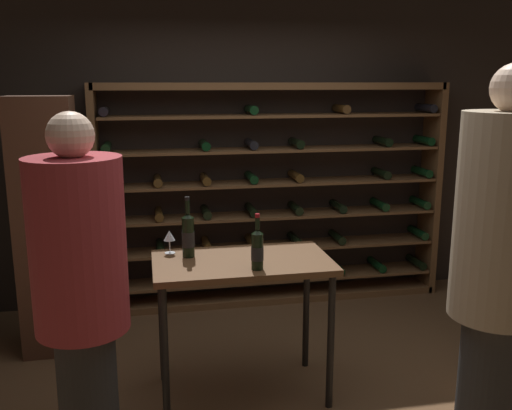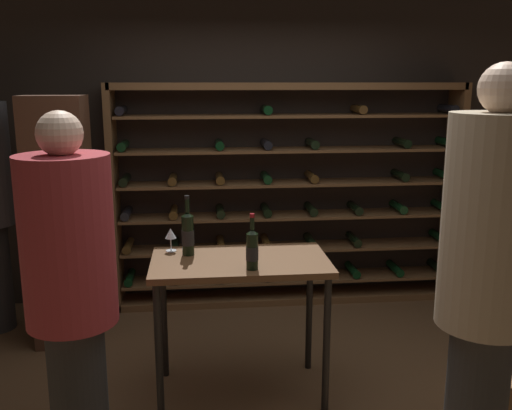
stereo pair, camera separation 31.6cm
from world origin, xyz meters
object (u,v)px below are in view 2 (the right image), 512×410
person_bystander_dark_jacket (488,271)px  wine_bottle_gold_foil (188,233)px  display_cabinet (62,223)px  wine_crate (512,402)px  person_bystander_red_print (70,279)px  wine_bottle_black_capsule (252,249)px  wine_glass_stemmed_left (171,235)px  tasting_table (240,276)px  wine_rack (288,198)px

person_bystander_dark_jacket → wine_bottle_gold_foil: person_bystander_dark_jacket is taller
person_bystander_dark_jacket → display_cabinet: (-2.32, 1.92, -0.20)m
wine_bottle_gold_foil → wine_crate: bearing=-20.9°
person_bystander_red_print → wine_bottle_black_capsule: bearing=-43.6°
person_bystander_dark_jacket → wine_glass_stemmed_left: size_ratio=13.66×
person_bystander_red_print → tasting_table: bearing=-32.5°
wine_bottle_black_capsule → wine_bottle_gold_foil: bearing=139.6°
person_bystander_red_print → wine_bottle_gold_foil: 0.90m
wine_bottle_gold_foil → wine_bottle_black_capsule: size_ratio=1.15×
display_cabinet → wine_bottle_gold_foil: display_cabinet is taller
wine_bottle_gold_foil → person_bystander_red_print: bearing=-129.6°
person_bystander_red_print → wine_bottle_black_capsule: (0.95, 0.38, 0.01)m
person_bystander_dark_jacket → display_cabinet: bearing=-145.0°
person_bystander_dark_jacket → wine_glass_stemmed_left: bearing=-145.5°
person_bystander_dark_jacket → person_bystander_red_print: bearing=-118.7°
tasting_table → display_cabinet: size_ratio=0.58×
tasting_table → person_bystander_red_print: size_ratio=0.59×
wine_crate → display_cabinet: display_cabinet is taller
wine_crate → wine_glass_stemmed_left: size_ratio=3.18×
tasting_table → person_bystander_red_print: (-0.89, -0.57, 0.22)m
person_bystander_red_print → wine_glass_stemmed_left: 0.91m
wine_crate → wine_bottle_gold_foil: (-1.84, 0.70, 0.87)m
tasting_table → display_cabinet: bearing=145.0°
person_bystander_red_print → wine_bottle_gold_foil: bearing=-14.8°
wine_bottle_black_capsule → wine_crate: bearing=-14.6°
tasting_table → wine_crate: tasting_table is taller
tasting_table → wine_bottle_black_capsule: wine_bottle_black_capsule is taller
wine_rack → wine_glass_stemmed_left: bearing=-126.4°
wine_rack → wine_crate: size_ratio=6.48×
wine_rack → wine_bottle_black_capsule: size_ratio=9.31×
wine_bottle_gold_foil → wine_bottle_black_capsule: wine_bottle_gold_foil is taller
wine_crate → tasting_table: bearing=159.2°
wine_rack → person_bystander_red_print: 2.56m
person_bystander_dark_jacket → wine_crate: bearing=118.3°
tasting_table → wine_glass_stemmed_left: size_ratio=7.25×
person_bystander_red_print → wine_crate: bearing=-65.3°
display_cabinet → wine_bottle_black_capsule: 1.72m
wine_bottle_gold_foil → display_cabinet: bearing=141.1°
wine_rack → wine_bottle_gold_foil: wine_rack is taller
wine_rack → tasting_table: size_ratio=2.84×
person_bystander_dark_jacket → wine_bottle_gold_foil: (-1.36, 1.16, -0.10)m
display_cabinet → wine_bottle_black_capsule: bearing=-39.3°
wine_bottle_gold_foil → wine_glass_stemmed_left: 0.15m
tasting_table → wine_glass_stemmed_left: bearing=153.6°
person_bystander_red_print → wine_glass_stemmed_left: (0.46, 0.79, 0.00)m
person_bystander_dark_jacket → wine_glass_stemmed_left: person_bystander_dark_jacket is taller
wine_bottle_gold_foil → wine_rack: bearing=58.6°
person_bystander_red_print → wine_bottle_black_capsule: size_ratio=5.54×
wine_rack → person_bystander_red_print: size_ratio=1.68×
person_bystander_red_print → display_cabinet: bearing=39.3°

